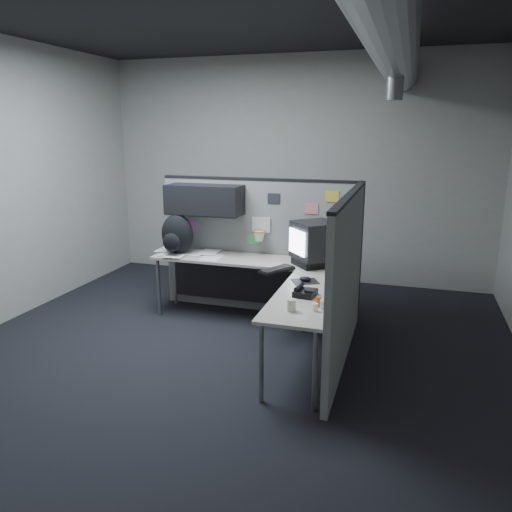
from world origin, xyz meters
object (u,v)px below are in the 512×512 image
(desk, at_px, (264,277))
(phone, at_px, (305,292))
(monitor, at_px, (315,243))
(backpack, at_px, (177,235))
(keyboard, at_px, (277,270))

(desk, height_order, phone, phone)
(monitor, xyz_separation_m, backpack, (-1.66, 0.01, -0.02))
(keyboard, xyz_separation_m, backpack, (-1.33, 0.37, 0.22))
(monitor, height_order, keyboard, monitor)
(monitor, relative_size, phone, 2.69)
(keyboard, distance_m, backpack, 1.39)
(monitor, xyz_separation_m, keyboard, (-0.33, -0.36, -0.23))
(keyboard, xyz_separation_m, phone, (0.45, -0.69, 0.02))
(monitor, height_order, phone, monitor)
(desk, distance_m, monitor, 0.67)
(desk, xyz_separation_m, backpack, (-1.15, 0.23, 0.35))
(desk, xyz_separation_m, phone, (0.63, -0.83, 0.15))
(monitor, height_order, backpack, monitor)
(keyboard, distance_m, phone, 0.82)
(phone, bearing_deg, desk, 144.08)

